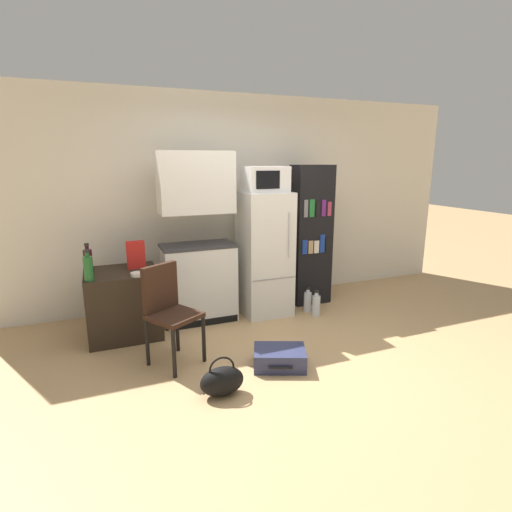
% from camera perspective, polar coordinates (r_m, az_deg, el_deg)
% --- Properties ---
extents(ground_plane, '(24.00, 24.00, 0.00)m').
position_cam_1_polar(ground_plane, '(3.90, 5.87, -14.89)').
color(ground_plane, tan).
extents(wall_back, '(6.40, 0.10, 2.67)m').
position_cam_1_polar(wall_back, '(5.37, -1.90, 7.98)').
color(wall_back, silver).
rests_on(wall_back, ground_plane).
extents(side_table, '(0.74, 0.67, 0.71)m').
position_cam_1_polar(side_table, '(4.54, -18.43, -6.42)').
color(side_table, '#2D2319').
rests_on(side_table, ground_plane).
extents(kitchen_hutch, '(0.84, 0.45, 1.95)m').
position_cam_1_polar(kitchen_hutch, '(4.62, -8.32, 1.53)').
color(kitchen_hutch, silver).
rests_on(kitchen_hutch, ground_plane).
extents(refrigerator, '(0.57, 0.59, 1.49)m').
position_cam_1_polar(refrigerator, '(4.85, 1.24, 0.32)').
color(refrigerator, silver).
rests_on(refrigerator, ground_plane).
extents(microwave, '(0.49, 0.39, 0.29)m').
position_cam_1_polar(microwave, '(4.73, 1.29, 10.93)').
color(microwave, silver).
rests_on(microwave, refrigerator).
extents(bookshelf, '(0.50, 0.31, 1.80)m').
position_cam_1_polar(bookshelf, '(5.24, 7.82, 2.91)').
color(bookshelf, black).
rests_on(bookshelf, ground_plane).
extents(bottle_milk_white, '(0.07, 0.07, 0.20)m').
position_cam_1_polar(bottle_milk_white, '(4.63, -16.25, -0.21)').
color(bottle_milk_white, white).
rests_on(bottle_milk_white, side_table).
extents(bottle_green_tall, '(0.09, 0.09, 0.31)m').
position_cam_1_polar(bottle_green_tall, '(4.16, -22.84, -1.58)').
color(bottle_green_tall, '#1E6028').
rests_on(bottle_green_tall, side_table).
extents(bottle_wine_dark, '(0.09, 0.09, 0.31)m').
position_cam_1_polar(bottle_wine_dark, '(4.49, -22.87, -0.55)').
color(bottle_wine_dark, black).
rests_on(bottle_wine_dark, side_table).
extents(bowl, '(0.13, 0.13, 0.04)m').
position_cam_1_polar(bowl, '(4.20, -16.59, -2.51)').
color(bowl, silver).
rests_on(bowl, side_table).
extents(cereal_box, '(0.19, 0.07, 0.30)m').
position_cam_1_polar(cereal_box, '(4.47, -16.79, 0.16)').
color(cereal_box, red).
rests_on(cereal_box, side_table).
extents(chair, '(0.55, 0.55, 0.93)m').
position_cam_1_polar(chair, '(3.78, -12.52, -6.90)').
color(chair, black).
rests_on(chair, ground_plane).
extents(suitcase_large_flat, '(0.56, 0.49, 0.17)m').
position_cam_1_polar(suitcase_large_flat, '(3.79, 3.38, -14.29)').
color(suitcase_large_flat, navy).
rests_on(suitcase_large_flat, ground_plane).
extents(handbag, '(0.36, 0.20, 0.33)m').
position_cam_1_polar(handbag, '(3.37, -4.87, -17.34)').
color(handbag, black).
rests_on(handbag, ground_plane).
extents(water_bottle_front, '(0.10, 0.10, 0.31)m').
position_cam_1_polar(water_bottle_front, '(5.08, 7.38, -6.41)').
color(water_bottle_front, silver).
rests_on(water_bottle_front, ground_plane).
extents(water_bottle_middle, '(0.10, 0.10, 0.32)m').
position_cam_1_polar(water_bottle_middle, '(4.96, 8.59, -6.91)').
color(water_bottle_middle, silver).
rests_on(water_bottle_middle, ground_plane).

